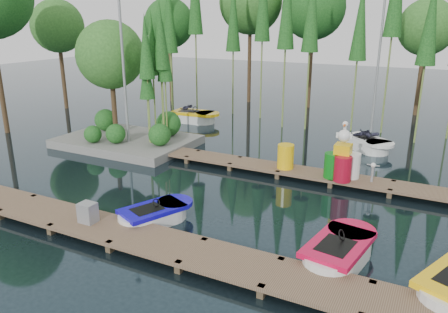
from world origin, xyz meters
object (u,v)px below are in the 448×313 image
at_px(drum_cluster, 342,162).
at_px(boat_red, 339,252).
at_px(utility_cabinet, 88,213).
at_px(island, 122,78).
at_px(yellow_barrel, 286,156).
at_px(boat_yellow_far, 193,117).
at_px(boat_blue, 154,215).

bearing_deg(drum_cluster, boat_red, -77.82).
relative_size(boat_red, utility_cabinet, 5.06).
bearing_deg(island, yellow_barrel, -5.35).
xyz_separation_m(island, yellow_barrel, (8.44, -0.79, -2.41)).
distance_m(boat_yellow_far, yellow_barrel, 9.99).
bearing_deg(yellow_barrel, boat_yellow_far, 141.80).
height_order(boat_yellow_far, yellow_barrel, boat_yellow_far).
height_order(boat_red, boat_yellow_far, boat_yellow_far).
bearing_deg(yellow_barrel, island, 174.65).
height_order(boat_blue, boat_yellow_far, boat_yellow_far).
distance_m(island, boat_blue, 9.53).
distance_m(boat_red, yellow_barrel, 6.35).
relative_size(yellow_barrel, drum_cluster, 0.45).
relative_size(boat_yellow_far, drum_cluster, 1.46).
bearing_deg(island, boat_yellow_far, 83.63).
relative_size(boat_red, yellow_barrel, 3.08).
relative_size(boat_red, boat_yellow_far, 0.94).
bearing_deg(utility_cabinet, yellow_barrel, 63.82).
height_order(utility_cabinet, yellow_barrel, yellow_barrel).
xyz_separation_m(boat_red, yellow_barrel, (-3.33, 5.39, 0.50)).
bearing_deg(boat_yellow_far, boat_blue, -46.99).
bearing_deg(island, utility_cabinet, -57.30).
height_order(boat_red, drum_cluster, drum_cluster).
distance_m(boat_red, drum_cluster, 5.39).
distance_m(yellow_barrel, drum_cluster, 2.21).
relative_size(boat_blue, boat_red, 0.91).
bearing_deg(drum_cluster, boat_blue, -127.85).
xyz_separation_m(boat_yellow_far, utility_cabinet, (4.40, -13.17, 0.27)).
distance_m(island, yellow_barrel, 8.82).
relative_size(island, boat_yellow_far, 2.19).
bearing_deg(boat_blue, utility_cabinet, -111.71).
distance_m(island, boat_yellow_far, 6.12).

